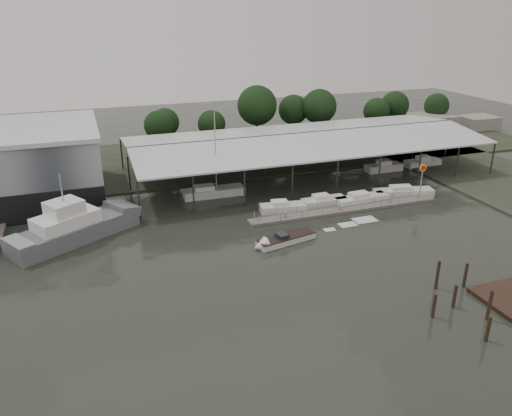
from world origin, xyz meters
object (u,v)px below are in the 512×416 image
object	(u,v)px
speedboat_underway	(281,240)
white_sailboat	(213,192)
shell_fuel_sign	(422,175)
grey_trawler	(76,227)

from	to	relation	value
speedboat_underway	white_sailboat	bearing A→B (deg)	-91.39
white_sailboat	speedboat_underway	bearing A→B (deg)	-78.07
shell_fuel_sign	white_sailboat	size ratio (longest dim) A/B	0.39
grey_trawler	shell_fuel_sign	bearing A→B (deg)	-34.56
shell_fuel_sign	grey_trawler	world-z (taller)	grey_trawler
grey_trawler	speedboat_underway	size ratio (longest dim) A/B	0.85
shell_fuel_sign	white_sailboat	world-z (taller)	white_sailboat
shell_fuel_sign	speedboat_underway	bearing A→B (deg)	-165.15
grey_trawler	speedboat_underway	world-z (taller)	grey_trawler
speedboat_underway	shell_fuel_sign	bearing A→B (deg)	-177.46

